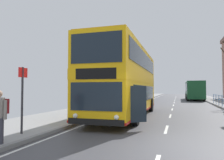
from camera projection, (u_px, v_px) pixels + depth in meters
ground at (140, 141)px, 7.05m from camera, size 15.80×140.00×0.20m
double_decker_bus_main at (126, 81)px, 13.78m from camera, size 3.33×11.12×4.36m
background_bus_far_lane at (194, 90)px, 34.63m from camera, size 2.70×10.27×2.97m
bus_stop_sign_near at (22, 92)px, 7.82m from camera, size 0.08×0.44×2.45m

